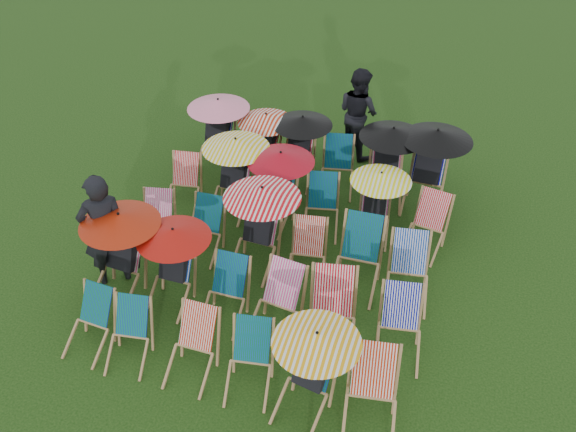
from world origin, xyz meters
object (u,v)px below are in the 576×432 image
(person_rear, at_px, (358,112))
(deckchair_29, at_px, (429,167))
(deckchair_0, at_px, (88,323))
(deckchair_5, at_px, (371,398))
(person_left, at_px, (104,230))

(person_rear, bearing_deg, deckchair_29, 174.38)
(deckchair_0, relative_size, person_rear, 0.46)
(deckchair_0, height_order, deckchair_5, deckchair_5)
(deckchair_0, relative_size, deckchair_29, 0.57)
(deckchair_29, xyz_separation_m, person_rear, (-1.52, 1.27, 0.13))
(deckchair_5, xyz_separation_m, person_left, (-4.23, 1.34, 0.46))
(person_left, bearing_deg, deckchair_0, 68.62)
(deckchair_29, height_order, person_left, person_left)
(person_left, height_order, person_rear, person_left)
(deckchair_0, distance_m, deckchair_29, 6.03)
(deckchair_0, bearing_deg, deckchair_5, 3.33)
(person_left, bearing_deg, deckchair_5, 124.02)
(deckchair_29, bearing_deg, person_left, -139.79)
(deckchair_5, xyz_separation_m, person_rear, (-1.53, 5.99, 0.40))
(deckchair_5, bearing_deg, deckchair_0, 170.43)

